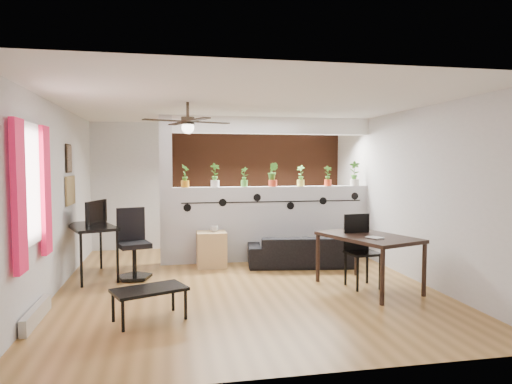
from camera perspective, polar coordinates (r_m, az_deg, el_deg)
name	(u,v)px	position (r m, az deg, el deg)	size (l,w,h in m)	color
room_shell	(243,196)	(6.68, -1.68, -0.47)	(6.30, 7.10, 2.90)	brown
partition_wall	(273,223)	(8.36, 2.11, -3.93)	(3.60, 0.18, 1.35)	#BCBCC1
ceiling_header	(273,126)	(8.32, 2.14, 8.28)	(3.60, 0.18, 0.30)	white
pier_column	(166,190)	(8.09, -11.18, 0.19)	(0.22, 0.20, 2.60)	#BCBCC1
brick_panel	(257,185)	(9.74, 0.17, 0.85)	(3.90, 0.05, 2.60)	#AD5632
vine_decal	(274,202)	(8.23, 2.26, -1.22)	(3.31, 0.01, 0.30)	black
window_assembly	(31,188)	(5.59, -26.34, 0.48)	(0.09, 1.30, 1.55)	white
baseboard_heater	(36,314)	(5.83, -25.77, -13.59)	(0.08, 1.00, 0.18)	beige
corkboard	(70,190)	(7.69, -22.19, 0.18)	(0.03, 0.60, 0.45)	olive
framed_art	(69,158)	(7.63, -22.37, 3.91)	(0.03, 0.34, 0.44)	#8C7259
ceiling_fan	(188,123)	(6.30, -8.52, 8.47)	(1.19, 1.19, 0.43)	black
potted_plant_0	(185,175)	(8.08, -8.86, 2.10)	(0.24, 0.25, 0.41)	orange
potted_plant_1	(215,174)	(8.12, -5.15, 2.22)	(0.28, 0.26, 0.43)	white
potted_plant_2	(244,176)	(8.19, -1.47, 2.00)	(0.21, 0.20, 0.36)	#499536
potted_plant_3	(273,174)	(8.29, 2.12, 2.28)	(0.28, 0.27, 0.44)	red
potted_plant_4	(301,175)	(8.43, 5.61, 2.13)	(0.24, 0.24, 0.39)	#DBCE4D
potted_plant_5	(328,175)	(8.59, 8.99, 2.11)	(0.24, 0.23, 0.38)	red
potted_plant_6	(355,173)	(8.78, 12.22, 2.38)	(0.31, 0.29, 0.47)	silver
sofa	(301,251)	(7.98, 5.62, -7.38)	(1.73, 0.68, 0.51)	black
cube_shelf	(211,249)	(7.89, -5.59, -7.15)	(0.50, 0.44, 0.61)	tan
cup	(214,229)	(7.83, -5.24, -4.59)	(0.13, 0.13, 0.10)	gray
computer_desk	(91,230)	(7.52, -19.90, -4.51)	(0.96, 1.27, 0.82)	black
monitor	(93,217)	(7.64, -19.75, -3.01)	(0.06, 0.36, 0.20)	black
office_chair	(133,248)	(7.30, -15.09, -6.81)	(0.56, 0.57, 1.06)	black
dining_table	(368,241)	(6.66, 13.85, -5.97)	(1.25, 1.59, 0.76)	black
book	(371,238)	(6.33, 14.18, -5.63)	(0.16, 0.21, 0.02)	gray
folding_chair	(360,244)	(6.79, 12.81, -6.33)	(0.46, 0.46, 1.04)	black
coffee_table	(149,292)	(5.39, -13.18, -12.03)	(0.91, 0.71, 0.37)	black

